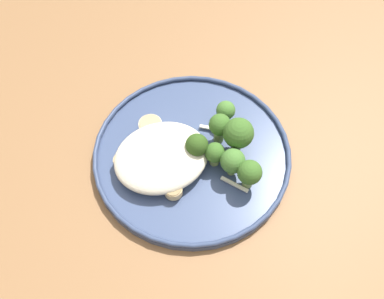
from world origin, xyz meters
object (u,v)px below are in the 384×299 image
at_px(broccoli_floret_beside_noodles, 220,126).
at_px(broccoli_floret_right_tilted, 238,134).
at_px(seared_scallop_on_noodles, 123,162).
at_px(broccoli_floret_front_edge, 215,153).
at_px(seared_scallop_center_golden, 157,154).
at_px(seared_scallop_large_seared, 151,126).
at_px(dinner_plate, 192,154).
at_px(seared_scallop_right_edge, 173,190).
at_px(broccoli_floret_tall_stalk, 225,110).
at_px(broccoli_floret_near_rim, 197,146).
at_px(seared_scallop_tilted_round, 179,148).
at_px(seared_scallop_half_hidden, 178,137).
at_px(broccoli_floret_center_pile, 231,162).
at_px(broccoli_floret_rear_charred, 249,173).
at_px(seared_scallop_front_small, 173,163).

relative_size(broccoli_floret_beside_noodles, broccoli_floret_right_tilted, 0.85).
xyz_separation_m(seared_scallop_on_noodles, broccoli_floret_front_edge, (-0.12, 0.05, 0.01)).
height_order(seared_scallop_center_golden, seared_scallop_large_seared, seared_scallop_large_seared).
bearing_deg(dinner_plate, seared_scallop_right_edge, 45.53).
bearing_deg(seared_scallop_right_edge, broccoli_floret_tall_stalk, -144.16).
height_order(seared_scallop_right_edge, broccoli_floret_near_rim, broccoli_floret_near_rim).
distance_m(dinner_plate, seared_scallop_tilted_round, 0.02).
bearing_deg(broccoli_floret_right_tilted, broccoli_floret_beside_noodles, -57.61).
height_order(broccoli_floret_beside_noodles, broccoli_floret_right_tilted, broccoli_floret_right_tilted).
height_order(seared_scallop_half_hidden, seared_scallop_large_seared, seared_scallop_large_seared).
distance_m(seared_scallop_half_hidden, broccoli_floret_tall_stalk, 0.08).
distance_m(dinner_plate, broccoli_floret_center_pile, 0.07).
bearing_deg(seared_scallop_on_noodles, seared_scallop_right_edge, 125.01).
height_order(broccoli_floret_near_rim, broccoli_floret_rear_charred, broccoli_floret_rear_charred).
bearing_deg(seared_scallop_center_golden, seared_scallop_large_seared, -99.67).
xyz_separation_m(seared_scallop_on_noodles, seared_scallop_large_seared, (-0.06, -0.04, 0.00)).
relative_size(seared_scallop_right_edge, broccoli_floret_front_edge, 0.61).
distance_m(broccoli_floret_beside_noodles, broccoli_floret_right_tilted, 0.03).
height_order(seared_scallop_on_noodles, broccoli_floret_rear_charred, broccoli_floret_rear_charred).
relative_size(seared_scallop_center_golden, broccoli_floret_rear_charred, 0.69).
distance_m(seared_scallop_half_hidden, broccoli_floret_front_edge, 0.07).
bearing_deg(broccoli_floret_rear_charred, dinner_plate, -56.88).
height_order(seared_scallop_on_noodles, broccoli_floret_right_tilted, broccoli_floret_right_tilted).
relative_size(seared_scallop_front_small, seared_scallop_center_golden, 0.79).
bearing_deg(seared_scallop_on_noodles, broccoli_floret_right_tilted, 166.45).
bearing_deg(seared_scallop_center_golden, seared_scallop_tilted_round, 172.76).
bearing_deg(seared_scallop_front_small, dinner_plate, -161.27).
xyz_separation_m(broccoli_floret_front_edge, broccoli_floret_beside_noodles, (-0.02, -0.03, 0.01)).
bearing_deg(seared_scallop_center_golden, broccoli_floret_beside_noodles, 176.52).
bearing_deg(seared_scallop_right_edge, broccoli_floret_right_tilted, -164.48).
distance_m(seared_scallop_tilted_round, broccoli_floret_beside_noodles, 0.07).
xyz_separation_m(seared_scallop_large_seared, broccoli_floret_rear_charred, (-0.09, 0.14, 0.02)).
relative_size(broccoli_floret_beside_noodles, broccoli_floret_rear_charred, 1.06).
distance_m(seared_scallop_right_edge, broccoli_floret_center_pile, 0.09).
xyz_separation_m(seared_scallop_half_hidden, broccoli_floret_front_edge, (-0.03, 0.05, 0.01)).
bearing_deg(seared_scallop_half_hidden, broccoli_floret_right_tilted, 147.44).
distance_m(seared_scallop_right_edge, broccoli_floret_front_edge, 0.08).
bearing_deg(seared_scallop_half_hidden, broccoli_floret_rear_charred, 120.50).
relative_size(broccoli_floret_center_pile, broccoli_floret_front_edge, 1.18).
xyz_separation_m(broccoli_floret_front_edge, broccoli_floret_tall_stalk, (-0.05, -0.06, 0.00)).
distance_m(dinner_plate, broccoli_floret_tall_stalk, 0.08).
relative_size(seared_scallop_on_noodles, broccoli_floret_tall_stalk, 0.63).
relative_size(seared_scallop_tilted_round, seared_scallop_large_seared, 0.72).
relative_size(seared_scallop_tilted_round, broccoli_floret_front_edge, 0.60).
relative_size(broccoli_floret_front_edge, broccoli_floret_rear_charred, 0.81).
bearing_deg(seared_scallop_right_edge, broccoli_floret_rear_charred, 164.91).
relative_size(seared_scallop_large_seared, broccoli_floret_near_rim, 0.70).
relative_size(dinner_plate, broccoli_floret_tall_stalk, 6.81).
xyz_separation_m(seared_scallop_right_edge, broccoli_floret_front_edge, (-0.07, -0.02, 0.01)).
height_order(dinner_plate, seared_scallop_front_small, seared_scallop_front_small).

